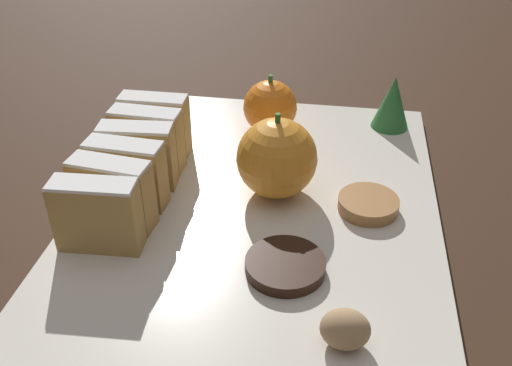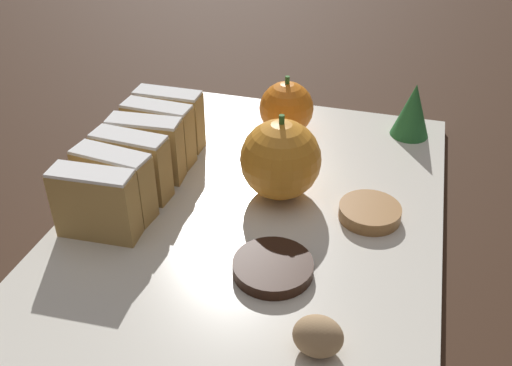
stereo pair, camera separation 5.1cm
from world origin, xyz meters
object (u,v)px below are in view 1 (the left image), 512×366
object	(u,v)px
orange_far	(277,158)
walnut	(345,329)
chocolate_cookie	(285,265)
orange_near	(270,107)

from	to	relation	value
orange_far	walnut	world-z (taller)	orange_far
orange_far	chocolate_cookie	size ratio (longest dim) A/B	1.29
orange_near	orange_far	size ratio (longest dim) A/B	0.81
walnut	chocolate_cookie	world-z (taller)	walnut
walnut	chocolate_cookie	size ratio (longest dim) A/B	0.54
orange_near	chocolate_cookie	xyz separation A→B (m)	(0.04, -0.23, -0.03)
orange_near	walnut	distance (m)	0.31
orange_near	orange_far	bearing A→B (deg)	-79.27
orange_near	walnut	world-z (taller)	orange_near
orange_near	walnut	xyz separation A→B (m)	(0.09, -0.30, -0.02)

